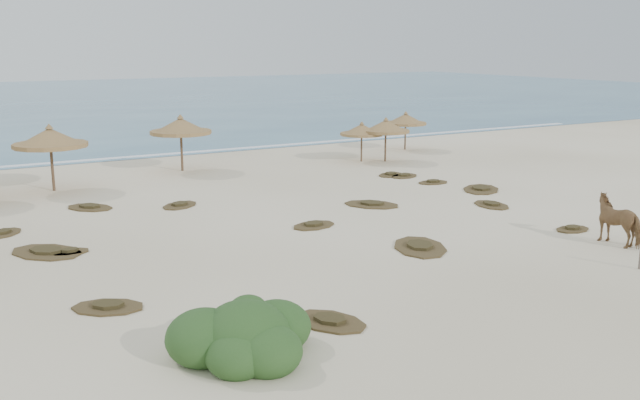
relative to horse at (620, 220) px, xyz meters
The scene contains 26 objects.
ground 7.11m from the horse, 164.31° to the left, with size 160.00×160.00×0.00m, color #EFE1C5.
ocean 77.21m from the horse, 95.05° to the left, with size 200.00×100.00×0.01m, color #29587C.
foam_line 28.74m from the horse, 103.68° to the left, with size 70.00×0.60×0.01m, color white.
palapa_2 25.00m from the horse, 128.47° to the left, with size 4.36×4.36×3.21m.
palapa_3 23.33m from the horse, 111.11° to the left, with size 4.39×4.39×3.13m.
palapa_4 19.61m from the horse, 84.29° to the left, with size 2.92×2.92×2.39m.
palapa_5 19.09m from the horse, 80.38° to the left, with size 3.63×3.63×2.64m.
palapa_6 23.15m from the horse, 72.27° to the left, with size 2.93×2.93×2.55m.
horse is the anchor object (origin of this frame).
bush 15.29m from the horse, behind, with size 3.41×3.00×1.53m.
scrub_0 17.30m from the horse, behind, with size 2.32×2.10×0.16m.
scrub_1 19.71m from the horse, 153.50° to the left, with size 2.97×3.21×0.16m.
scrub_2 11.02m from the horse, 137.41° to the left, with size 2.06×1.56×0.16m.
scrub_3 10.25m from the horse, 113.78° to the left, with size 2.78×2.90×0.16m.
scrub_4 6.75m from the horse, 87.16° to the left, with size 1.58×2.12×0.16m.
scrub_5 9.78m from the horse, 76.54° to the left, with size 3.01×2.97×0.16m.
scrub_6 21.06m from the horse, 135.01° to the left, with size 2.40×2.53×0.16m.
scrub_7 14.22m from the horse, 85.25° to the left, with size 1.99×1.62×0.16m.
scrub_8 22.21m from the horse, 146.88° to the left, with size 1.85×1.90×0.16m.
scrub_9 7.11m from the horse, 154.63° to the left, with size 2.79×3.23×0.16m.
scrub_10 14.85m from the horse, 87.05° to the left, with size 2.03×1.79×0.16m.
scrub_11 12.57m from the horse, behind, with size 2.04×2.41×0.16m.
scrub_12 2.23m from the horse, 87.65° to the left, with size 1.50×1.01×0.16m.
scrub_13 17.59m from the horse, 130.51° to the left, with size 2.21×2.08×0.16m.
scrub_14 18.92m from the horse, 153.67° to the left, with size 1.34×0.94×0.16m.
scrub_15 12.11m from the horse, 83.45° to the left, with size 1.68×1.15×0.16m.
Camera 1 is at (-14.29, -17.58, 6.88)m, focal length 40.00 mm.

